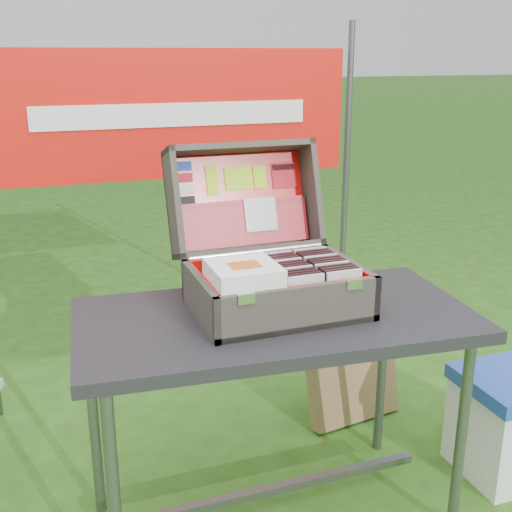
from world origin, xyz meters
name	(u,v)px	position (x,y,z in m)	size (l,w,h in m)	color
table	(274,422)	(0.06, 0.04, 0.39)	(1.24, 0.62, 0.77)	black
table_top	(275,320)	(0.06, 0.04, 0.75)	(1.24, 0.62, 0.04)	black
table_leg_fr	(461,434)	(0.62, -0.21, 0.37)	(0.04, 0.04, 0.73)	#59595B
table_leg_bl	(94,420)	(-0.50, 0.29, 0.37)	(0.04, 0.04, 0.73)	#59595B
table_leg_br	(382,367)	(0.62, 0.29, 0.37)	(0.04, 0.04, 0.73)	#59595B
table_brace	(274,490)	(0.06, 0.04, 0.12)	(1.09, 0.03, 0.03)	#59595B
suitcase	(271,233)	(0.07, 0.13, 1.01)	(0.52, 0.53, 0.47)	#4A463C
suitcase_base_bottom	(277,307)	(0.07, 0.07, 0.78)	(0.52, 0.37, 0.02)	#4A463C
suitcase_base_wall_front	(300,310)	(0.07, -0.11, 0.84)	(0.52, 0.02, 0.14)	#4A463C
suitcase_base_wall_back	(258,272)	(0.07, 0.25, 0.84)	(0.52, 0.02, 0.14)	#4A463C
suitcase_base_wall_left	(200,299)	(-0.18, 0.07, 0.84)	(0.02, 0.37, 0.14)	#4A463C
suitcase_base_wall_right	(349,280)	(0.33, 0.07, 0.84)	(0.02, 0.37, 0.14)	#4A463C
suitcase_liner_floor	(277,303)	(0.07, 0.07, 0.80)	(0.48, 0.33, 0.01)	red
suitcase_latch_left	(246,299)	(-0.09, -0.12, 0.90)	(0.05, 0.01, 0.03)	silver
suitcase_latch_right	(354,284)	(0.24, -0.12, 0.90)	(0.05, 0.01, 0.03)	silver
suitcase_hinge	(257,252)	(0.07, 0.26, 0.91)	(0.02, 0.02, 0.47)	silver
suitcase_lid_back	(239,201)	(0.07, 0.44, 1.05)	(0.52, 0.37, 0.02)	#4A463C
suitcase_lid_rim_far	(239,148)	(0.07, 0.44, 1.24)	(0.52, 0.02, 0.14)	#4A463C
suitcase_lid_rim_near	(250,249)	(0.07, 0.33, 0.90)	(0.52, 0.02, 0.14)	#4A463C
suitcase_lid_rim_left	(173,204)	(-0.18, 0.38, 1.07)	(0.02, 0.37, 0.14)	#4A463C
suitcase_lid_rim_right	(310,194)	(0.33, 0.38, 1.07)	(0.02, 0.37, 0.14)	#4A463C
suitcase_lid_liner	(240,200)	(0.07, 0.43, 1.06)	(0.48, 0.33, 0.01)	red
suitcase_liner_wall_front	(298,305)	(0.07, -0.09, 0.85)	(0.48, 0.01, 0.12)	red
suitcase_liner_wall_back	(259,271)	(0.07, 0.23, 0.85)	(0.48, 0.01, 0.12)	red
suitcase_liner_wall_left	(204,296)	(-0.16, 0.07, 0.85)	(0.01, 0.33, 0.12)	red
suitcase_liner_wall_right	(345,278)	(0.31, 0.07, 0.85)	(0.01, 0.33, 0.12)	red
suitcase_lid_pocket	(245,224)	(0.07, 0.38, 0.98)	(0.46, 0.15, 0.03)	maroon
suitcase_pocket_edge	(243,203)	(0.07, 0.40, 1.05)	(0.45, 0.02, 0.02)	maroon
suitcase_pocket_cd	(260,214)	(0.13, 0.37, 1.01)	(0.12, 0.12, 0.01)	silver
lid_sticker_cc_a	(184,166)	(-0.12, 0.46, 1.18)	(0.05, 0.03, 0.00)	#1933B2
lid_sticker_cc_b	(185,178)	(-0.12, 0.45, 1.14)	(0.05, 0.03, 0.00)	red
lid_sticker_cc_c	(187,189)	(-0.12, 0.44, 1.11)	(0.05, 0.03, 0.00)	white
lid_sticker_cc_d	(188,201)	(-0.12, 0.42, 1.07)	(0.05, 0.03, 0.00)	black
lid_card_neon_tall	(212,180)	(-0.02, 0.44, 1.13)	(0.04, 0.10, 0.00)	#ADEB12
lid_card_neon_main	(239,178)	(0.07, 0.44, 1.13)	(0.10, 0.08, 0.00)	#ADEB12
lid_card_neon_small	(260,177)	(0.15, 0.44, 1.13)	(0.05, 0.08, 0.00)	#ADEB12
lid_sticker_band	(284,175)	(0.25, 0.44, 1.13)	(0.09, 0.09, 0.00)	red
lid_sticker_band_bar	(283,167)	(0.25, 0.45, 1.16)	(0.08, 0.02, 0.00)	black
cd_left_0	(305,297)	(0.11, -0.07, 0.87)	(0.12, 0.01, 0.13)	silver
cd_left_1	(303,294)	(0.11, -0.05, 0.87)	(0.12, 0.01, 0.13)	black
cd_left_2	(300,292)	(0.11, -0.03, 0.87)	(0.12, 0.01, 0.13)	black
cd_left_3	(297,290)	(0.11, -0.01, 0.87)	(0.12, 0.01, 0.13)	black
cd_left_4	(294,288)	(0.11, 0.01, 0.87)	(0.12, 0.01, 0.13)	silver
cd_left_5	(292,285)	(0.11, 0.03, 0.87)	(0.12, 0.01, 0.13)	black
cd_left_6	(289,283)	(0.11, 0.05, 0.87)	(0.12, 0.01, 0.13)	black
cd_left_7	(287,281)	(0.11, 0.07, 0.87)	(0.12, 0.01, 0.13)	black
cd_left_8	(284,279)	(0.11, 0.09, 0.87)	(0.12, 0.01, 0.13)	silver
cd_left_9	(282,277)	(0.11, 0.11, 0.87)	(0.12, 0.01, 0.13)	black
cd_left_10	(279,275)	(0.11, 0.13, 0.87)	(0.12, 0.01, 0.13)	black
cd_left_11	(277,273)	(0.11, 0.16, 0.87)	(0.12, 0.01, 0.13)	black
cd_left_12	(275,271)	(0.11, 0.18, 0.87)	(0.12, 0.01, 0.13)	silver
cd_right_0	(344,291)	(0.23, -0.07, 0.87)	(0.12, 0.01, 0.13)	silver
cd_right_1	(341,289)	(0.23, -0.05, 0.87)	(0.12, 0.01, 0.13)	black
cd_right_2	(337,287)	(0.23, -0.03, 0.87)	(0.12, 0.01, 0.13)	black
cd_right_3	(334,285)	(0.23, -0.01, 0.87)	(0.12, 0.01, 0.13)	black
cd_right_4	(331,283)	(0.23, 0.01, 0.87)	(0.12, 0.01, 0.13)	silver
cd_right_5	(329,281)	(0.23, 0.03, 0.87)	(0.12, 0.01, 0.13)	black
cd_right_6	(326,279)	(0.23, 0.05, 0.87)	(0.12, 0.01, 0.13)	black
cd_right_7	(323,277)	(0.23, 0.07, 0.87)	(0.12, 0.01, 0.13)	black
cd_right_8	(320,275)	(0.23, 0.09, 0.87)	(0.12, 0.01, 0.13)	silver
cd_right_9	(317,273)	(0.23, 0.11, 0.87)	(0.12, 0.01, 0.13)	black
cd_right_10	(315,271)	(0.23, 0.13, 0.87)	(0.12, 0.01, 0.13)	black
cd_right_11	(312,269)	(0.23, 0.16, 0.87)	(0.12, 0.01, 0.13)	black
cd_right_12	(310,267)	(0.23, 0.18, 0.87)	(0.12, 0.01, 0.13)	silver
songbook_0	(244,280)	(-0.06, 0.00, 0.92)	(0.20, 0.20, 0.01)	white
songbook_1	(244,278)	(-0.06, 0.00, 0.92)	(0.20, 0.20, 0.01)	white
songbook_2	(244,277)	(-0.06, 0.00, 0.93)	(0.20, 0.20, 0.01)	white
songbook_3	(244,275)	(-0.06, 0.00, 0.93)	(0.20, 0.20, 0.01)	white
songbook_4	(244,273)	(-0.06, 0.00, 0.94)	(0.20, 0.20, 0.01)	white
songbook_5	(244,272)	(-0.06, 0.00, 0.94)	(0.20, 0.20, 0.01)	white
songbook_6	(244,270)	(-0.06, 0.00, 0.95)	(0.20, 0.20, 0.01)	white
songbook_7	(244,268)	(-0.06, 0.00, 0.95)	(0.20, 0.20, 0.01)	white
songbook_8	(244,267)	(-0.06, 0.00, 0.96)	(0.20, 0.20, 0.01)	white
songbook_9	(244,265)	(-0.06, 0.00, 0.96)	(0.20, 0.20, 0.01)	white
songbook_graphic	(245,265)	(-0.06, -0.01, 0.97)	(0.09, 0.07, 0.00)	#D85919
cardboard_box	(352,370)	(0.63, 0.55, 0.22)	(0.43, 0.07, 0.45)	olive
banner_post_right	(345,201)	(0.85, 1.10, 0.85)	(0.03, 0.03, 1.70)	#59595B
banner	(174,115)	(0.00, 1.09, 1.30)	(1.60, 0.01, 0.55)	red
banner_text	(175,115)	(0.00, 1.08, 1.30)	(1.20, 0.00, 0.10)	white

